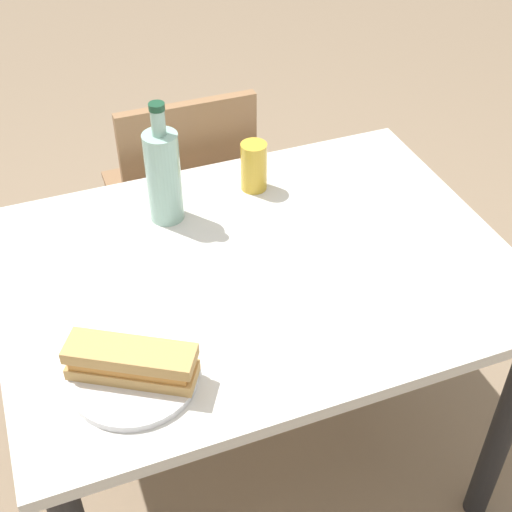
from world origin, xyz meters
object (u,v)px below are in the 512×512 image
Objects in this scene: water_bottle at (163,175)px; beer_glass at (254,166)px; dining_table at (256,301)px; plate_near at (134,377)px; chair_far at (184,199)px; baguette_sandwich_near at (131,362)px; knife_near at (136,351)px.

water_bottle is 0.24m from beer_glass.
dining_table is 0.42m from plate_near.
chair_far is 0.93m from plate_near.
chair_far is 0.46m from beer_glass.
dining_table is 4.71× the size of plate_near.
baguette_sandwich_near is 0.06m from knife_near.
plate_near is 1.38× the size of knife_near.
dining_table is 0.43m from baguette_sandwich_near.
beer_glass reaches higher than baguette_sandwich_near.
water_bottle is at bearing -170.27° from beer_glass.
knife_near is (-0.31, -0.18, 0.13)m from dining_table.
dining_table is at bearing -59.70° from water_bottle.
baguette_sandwich_near is at bearing -145.17° from dining_table.
plate_near is at bearing -145.17° from dining_table.
water_bottle is (-0.14, 0.23, 0.23)m from dining_table.
chair_far is 5.13× the size of knife_near.
beer_glass is at bearing 47.78° from knife_near.
chair_far is at bearing 90.05° from dining_table.
chair_far is 2.94× the size of water_bottle.
baguette_sandwich_near is at bearing -111.28° from chair_far.
baguette_sandwich_near is at bearing -112.50° from water_bottle.
baguette_sandwich_near is 1.90× the size of beer_glass.
plate_near is (-0.33, -0.84, 0.24)m from chair_far.
baguette_sandwich_near is 0.66m from beer_glass.
beer_glass is (0.10, 0.27, 0.18)m from dining_table.
chair_far is at bearing 68.72° from baguette_sandwich_near.
plate_near is 0.79× the size of water_bottle.
beer_glass is (0.42, 0.50, 0.06)m from plate_near.
plate_near is 0.66m from beer_glass.
chair_far is 7.00× the size of beer_glass.
water_bottle is at bearing 120.30° from dining_table.
baguette_sandwich_near is (-0.33, -0.23, 0.16)m from dining_table.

